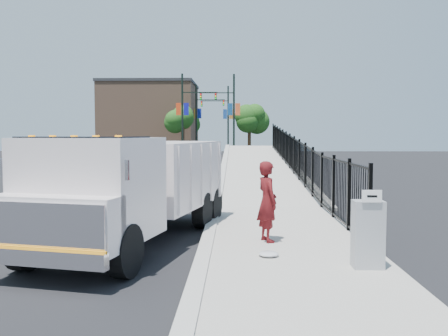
{
  "coord_description": "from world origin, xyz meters",
  "views": [
    {
      "loc": [
        0.66,
        -12.71,
        2.61
      ],
      "look_at": [
        0.31,
        2.0,
        1.58
      ],
      "focal_mm": 40.0,
      "sensor_mm": 36.0,
      "label": 1
    }
  ],
  "objects": [
    {
      "name": "ground",
      "position": [
        0.0,
        0.0,
        0.0
      ],
      "size": [
        120.0,
        120.0,
        0.0
      ],
      "primitive_type": "plane",
      "color": "black",
      "rests_on": "ground"
    },
    {
      "name": "sidewalk",
      "position": [
        1.93,
        -2.0,
        0.06
      ],
      "size": [
        3.55,
        12.0,
        0.12
      ],
      "primitive_type": "cube",
      "color": "#9E998E",
      "rests_on": "ground"
    },
    {
      "name": "worker",
      "position": [
        1.38,
        -1.35,
        1.05
      ],
      "size": [
        0.66,
        0.79,
        1.85
      ],
      "primitive_type": "imported",
      "rotation": [
        0.0,
        0.0,
        1.94
      ],
      "color": "#551012",
      "rests_on": "sidewalk"
    },
    {
      "name": "ramp",
      "position": [
        2.12,
        16.0,
        0.0
      ],
      "size": [
        3.95,
        24.06,
        3.19
      ],
      "primitive_type": "cube",
      "rotation": [
        0.06,
        0.0,
        0.0
      ],
      "color": "#9E998E",
      "rests_on": "ground"
    },
    {
      "name": "curb",
      "position": [
        0.0,
        -2.0,
        0.08
      ],
      "size": [
        0.3,
        12.0,
        0.16
      ],
      "primitive_type": "cube",
      "color": "#ADAAA3",
      "rests_on": "ground"
    },
    {
      "name": "light_pole_0",
      "position": [
        -3.9,
        32.79,
        4.36
      ],
      "size": [
        3.77,
        0.22,
        8.0
      ],
      "color": "black",
      "rests_on": "ground"
    },
    {
      "name": "light_pole_3",
      "position": [
        -0.52,
        44.77,
        4.36
      ],
      "size": [
        3.77,
        0.22,
        8.0
      ],
      "color": "black",
      "rests_on": "ground"
    },
    {
      "name": "arrow_sign",
      "position": [
        3.1,
        -3.78,
        1.48
      ],
      "size": [
        0.35,
        0.04,
        0.22
      ],
      "primitive_type": "cube",
      "color": "white",
      "rests_on": "utility_cabinet"
    },
    {
      "name": "debris",
      "position": [
        1.33,
        -2.76,
        0.17
      ],
      "size": [
        0.41,
        0.41,
        0.1
      ],
      "primitive_type": "ellipsoid",
      "color": "silver",
      "rests_on": "sidewalk"
    },
    {
      "name": "tree_2",
      "position": [
        -5.11,
        48.02,
        3.95
      ],
      "size": [
        2.68,
        2.68,
        5.34
      ],
      "color": "#382314",
      "rests_on": "ground"
    },
    {
      "name": "utility_cabinet",
      "position": [
        3.1,
        -3.56,
        0.75
      ],
      "size": [
        0.55,
        0.4,
        1.25
      ],
      "primitive_type": "cube",
      "color": "gray",
      "rests_on": "sidewalk"
    },
    {
      "name": "tree_1",
      "position": [
        2.07,
        38.86,
        3.93
      ],
      "size": [
        2.43,
        2.43,
        5.22
      ],
      "color": "#382314",
      "rests_on": "ground"
    },
    {
      "name": "light_pole_1",
      "position": [
        0.19,
        33.29,
        4.36
      ],
      "size": [
        3.78,
        0.22,
        8.0
      ],
      "color": "black",
      "rests_on": "ground"
    },
    {
      "name": "light_pole_2",
      "position": [
        -3.43,
        42.85,
        4.36
      ],
      "size": [
        3.77,
        0.22,
        8.0
      ],
      "color": "black",
      "rests_on": "ground"
    },
    {
      "name": "iron_fence",
      "position": [
        3.55,
        12.0,
        0.9
      ],
      "size": [
        0.1,
        28.0,
        1.8
      ],
      "primitive_type": "cube",
      "color": "black",
      "rests_on": "ground"
    },
    {
      "name": "truck",
      "position": [
        -1.76,
        -1.17,
        1.45
      ],
      "size": [
        3.99,
        7.84,
        2.57
      ],
      "rotation": [
        0.0,
        0.0,
        -0.22
      ],
      "color": "black",
      "rests_on": "ground"
    },
    {
      "name": "tree_0",
      "position": [
        -4.55,
        36.36,
        3.93
      ],
      "size": [
        2.39,
        2.39,
        5.2
      ],
      "color": "#382314",
      "rests_on": "ground"
    },
    {
      "name": "building",
      "position": [
        -9.0,
        44.0,
        4.0
      ],
      "size": [
        10.0,
        10.0,
        8.0
      ],
      "primitive_type": "cube",
      "color": "#8C664C",
      "rests_on": "ground"
    }
  ]
}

